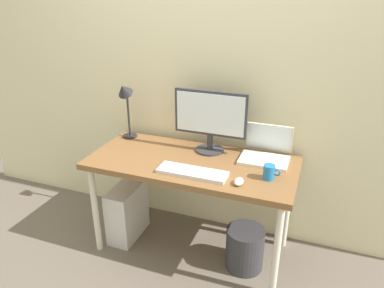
{
  "coord_description": "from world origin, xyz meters",
  "views": [
    {
      "loc": [
        0.76,
        -2.04,
        1.8
      ],
      "look_at": [
        0.0,
        0.0,
        0.84
      ],
      "focal_mm": 33.9,
      "sensor_mm": 36.0,
      "label": 1
    }
  ],
  "objects_px": {
    "monitor": "(210,118)",
    "wastebasket": "(245,248)",
    "desk": "(192,169)",
    "computer_tower": "(127,212)",
    "laptop": "(266,150)",
    "desk_lamp": "(125,98)",
    "mouse": "(239,181)",
    "keyboard": "(192,172)",
    "coffee_mug": "(269,172)"
  },
  "relations": [
    {
      "from": "computer_tower",
      "to": "coffee_mug",
      "type": "bearing_deg",
      "value": -2.16
    },
    {
      "from": "laptop",
      "to": "keyboard",
      "type": "distance_m",
      "value": 0.55
    },
    {
      "from": "monitor",
      "to": "coffee_mug",
      "type": "xyz_separation_m",
      "value": [
        0.46,
        -0.26,
        -0.2
      ]
    },
    {
      "from": "mouse",
      "to": "coffee_mug",
      "type": "bearing_deg",
      "value": 38.33
    },
    {
      "from": "monitor",
      "to": "wastebasket",
      "type": "relative_size",
      "value": 1.71
    },
    {
      "from": "mouse",
      "to": "coffee_mug",
      "type": "relative_size",
      "value": 0.85
    },
    {
      "from": "desk",
      "to": "computer_tower",
      "type": "height_order",
      "value": "desk"
    },
    {
      "from": "mouse",
      "to": "monitor",
      "type": "bearing_deg",
      "value": 128.28
    },
    {
      "from": "keyboard",
      "to": "coffee_mug",
      "type": "distance_m",
      "value": 0.47
    },
    {
      "from": "keyboard",
      "to": "monitor",
      "type": "bearing_deg",
      "value": 90.78
    },
    {
      "from": "laptop",
      "to": "keyboard",
      "type": "relative_size",
      "value": 0.73
    },
    {
      "from": "monitor",
      "to": "laptop",
      "type": "xyz_separation_m",
      "value": [
        0.39,
        0.02,
        -0.19
      ]
    },
    {
      "from": "keyboard",
      "to": "desk",
      "type": "bearing_deg",
      "value": 110.96
    },
    {
      "from": "wastebasket",
      "to": "coffee_mug",
      "type": "bearing_deg",
      "value": -7.04
    },
    {
      "from": "coffee_mug",
      "to": "computer_tower",
      "type": "relative_size",
      "value": 0.25
    },
    {
      "from": "laptop",
      "to": "wastebasket",
      "type": "bearing_deg",
      "value": -99.99
    },
    {
      "from": "desk_lamp",
      "to": "coffee_mug",
      "type": "relative_size",
      "value": 4.27
    },
    {
      "from": "monitor",
      "to": "computer_tower",
      "type": "height_order",
      "value": "monitor"
    },
    {
      "from": "laptop",
      "to": "computer_tower",
      "type": "xyz_separation_m",
      "value": [
        -0.97,
        -0.24,
        -0.57
      ]
    },
    {
      "from": "desk",
      "to": "computer_tower",
      "type": "xyz_separation_m",
      "value": [
        -0.52,
        -0.04,
        -0.44
      ]
    },
    {
      "from": "keyboard",
      "to": "mouse",
      "type": "distance_m",
      "value": 0.3
    },
    {
      "from": "wastebasket",
      "to": "desk",
      "type": "bearing_deg",
      "value": 171.56
    },
    {
      "from": "desk",
      "to": "computer_tower",
      "type": "relative_size",
      "value": 3.31
    },
    {
      "from": "laptop",
      "to": "mouse",
      "type": "xyz_separation_m",
      "value": [
        -0.09,
        -0.4,
        -0.04
      ]
    },
    {
      "from": "monitor",
      "to": "desk_lamp",
      "type": "height_order",
      "value": "desk_lamp"
    },
    {
      "from": "desk",
      "to": "monitor",
      "type": "bearing_deg",
      "value": 71.2
    },
    {
      "from": "keyboard",
      "to": "mouse",
      "type": "xyz_separation_m",
      "value": [
        0.3,
        -0.02,
        0.01
      ]
    },
    {
      "from": "desk",
      "to": "coffee_mug",
      "type": "relative_size",
      "value": 13.21
    },
    {
      "from": "laptop",
      "to": "coffee_mug",
      "type": "height_order",
      "value": "laptop"
    },
    {
      "from": "coffee_mug",
      "to": "computer_tower",
      "type": "distance_m",
      "value": 1.18
    },
    {
      "from": "computer_tower",
      "to": "mouse",
      "type": "bearing_deg",
      "value": -10.43
    },
    {
      "from": "desk",
      "to": "mouse",
      "type": "height_order",
      "value": "mouse"
    },
    {
      "from": "laptop",
      "to": "wastebasket",
      "type": "relative_size",
      "value": 1.07
    },
    {
      "from": "laptop",
      "to": "mouse",
      "type": "height_order",
      "value": "laptop"
    },
    {
      "from": "computer_tower",
      "to": "wastebasket",
      "type": "relative_size",
      "value": 1.4
    },
    {
      "from": "laptop",
      "to": "desk_lamp",
      "type": "bearing_deg",
      "value": -179.03
    },
    {
      "from": "desk_lamp",
      "to": "keyboard",
      "type": "bearing_deg",
      "value": -29.02
    },
    {
      "from": "desk",
      "to": "coffee_mug",
      "type": "bearing_deg",
      "value": -8.13
    },
    {
      "from": "monitor",
      "to": "mouse",
      "type": "xyz_separation_m",
      "value": [
        0.31,
        -0.39,
        -0.23
      ]
    },
    {
      "from": "monitor",
      "to": "desk_lamp",
      "type": "relative_size",
      "value": 1.14
    },
    {
      "from": "keyboard",
      "to": "mouse",
      "type": "bearing_deg",
      "value": -3.51
    },
    {
      "from": "monitor",
      "to": "wastebasket",
      "type": "xyz_separation_m",
      "value": [
        0.34,
        -0.25,
        -0.82
      ]
    },
    {
      "from": "mouse",
      "to": "coffee_mug",
      "type": "distance_m",
      "value": 0.2
    },
    {
      "from": "coffee_mug",
      "to": "wastebasket",
      "type": "bearing_deg",
      "value": 172.96
    },
    {
      "from": "computer_tower",
      "to": "wastebasket",
      "type": "height_order",
      "value": "computer_tower"
    },
    {
      "from": "desk",
      "to": "laptop",
      "type": "height_order",
      "value": "laptop"
    },
    {
      "from": "desk_lamp",
      "to": "mouse",
      "type": "height_order",
      "value": "desk_lamp"
    },
    {
      "from": "desk_lamp",
      "to": "mouse",
      "type": "xyz_separation_m",
      "value": [
        0.96,
        -0.39,
        -0.3
      ]
    },
    {
      "from": "wastebasket",
      "to": "mouse",
      "type": "bearing_deg",
      "value": -106.01
    },
    {
      "from": "monitor",
      "to": "laptop",
      "type": "height_order",
      "value": "monitor"
    }
  ]
}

